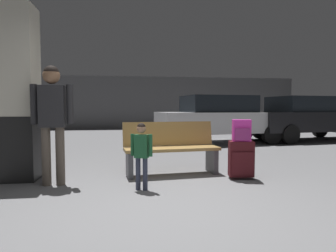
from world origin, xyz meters
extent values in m
cube|color=slate|center=(0.00, 4.00, -0.05)|extent=(18.00, 18.00, 0.10)
cube|color=#565658|center=(0.00, 12.86, 1.40)|extent=(18.00, 0.12, 2.80)
cube|color=black|center=(-2.11, 1.70, 0.50)|extent=(0.57, 0.57, 1.00)
cube|color=beige|center=(-2.11, 1.70, 1.85)|extent=(0.56, 0.56, 1.70)
cube|color=#9E7A42|center=(0.32, 1.68, 0.44)|extent=(1.64, 0.60, 0.05)
cube|color=#9E7A42|center=(0.29, 1.93, 0.68)|extent=(1.60, 0.28, 0.42)
cube|color=#4C4C51|center=(-0.40, 1.60, 0.21)|extent=(0.12, 0.41, 0.41)
cube|color=#4C4C51|center=(1.03, 1.75, 0.21)|extent=(0.12, 0.41, 0.41)
cube|color=#471419|center=(1.36, 1.23, 0.32)|extent=(0.41, 0.25, 0.56)
cube|color=#471419|center=(1.34, 1.11, 0.26)|extent=(0.34, 0.07, 0.36)
cube|color=#A5A5AA|center=(1.37, 1.30, 0.59)|extent=(0.14, 0.04, 0.02)
cylinder|color=black|center=(1.21, 1.33, 0.02)|extent=(0.02, 0.05, 0.04)
cylinder|color=black|center=(1.53, 1.29, 0.02)|extent=(0.02, 0.05, 0.04)
cube|color=#D833A5|center=(1.36, 1.23, 0.77)|extent=(0.31, 0.22, 0.34)
cube|color=#8E2B70|center=(1.33, 1.13, 0.72)|extent=(0.23, 0.08, 0.19)
cylinder|color=black|center=(1.36, 1.23, 0.93)|extent=(0.06, 0.04, 0.02)
cylinder|color=#33384C|center=(-0.19, 0.79, 0.22)|extent=(0.07, 0.07, 0.45)
cylinder|color=#33384C|center=(-0.29, 0.83, 0.22)|extent=(0.07, 0.07, 0.45)
cube|color=#1E5933|center=(-0.24, 0.81, 0.61)|extent=(0.21, 0.17, 0.32)
cylinder|color=#1E5933|center=(-0.12, 0.76, 0.62)|extent=(0.05, 0.05, 0.30)
cylinder|color=#1E5933|center=(-0.36, 0.86, 0.62)|extent=(0.05, 0.05, 0.30)
sphere|color=#A87A5B|center=(-0.24, 0.81, 0.85)|extent=(0.13, 0.13, 0.13)
sphere|color=black|center=(-0.24, 0.81, 0.87)|extent=(0.12, 0.12, 0.12)
cylinder|color=white|center=(-0.27, 0.92, 0.62)|extent=(0.06, 0.06, 0.10)
cylinder|color=red|center=(-0.27, 0.92, 0.70)|extent=(0.01, 0.01, 0.06)
cylinder|color=brown|center=(-1.40, 1.25, 0.43)|extent=(0.13, 0.13, 0.85)
cylinder|color=brown|center=(-1.60, 1.25, 0.43)|extent=(0.13, 0.13, 0.85)
cube|color=#232326|center=(-1.50, 1.25, 1.15)|extent=(0.35, 0.21, 0.60)
cylinder|color=#232326|center=(-1.25, 1.25, 1.18)|extent=(0.10, 0.10, 0.57)
cylinder|color=#232326|center=(-1.75, 1.25, 1.18)|extent=(0.10, 0.10, 0.57)
sphere|color=brown|center=(-1.50, 1.25, 1.59)|extent=(0.24, 0.24, 0.24)
sphere|color=black|center=(-1.50, 1.25, 1.63)|extent=(0.22, 0.22, 0.22)
cube|color=silver|center=(2.61, 5.98, 0.67)|extent=(4.28, 2.21, 0.64)
cube|color=black|center=(2.46, 5.96, 1.25)|extent=(2.28, 1.79, 0.52)
cylinder|color=black|center=(3.79, 6.94, 0.30)|extent=(0.62, 0.27, 0.60)
cylinder|color=black|center=(4.00, 5.35, 0.30)|extent=(0.62, 0.27, 0.60)
cylinder|color=black|center=(1.21, 6.61, 0.30)|extent=(0.62, 0.27, 0.60)
cylinder|color=black|center=(1.42, 5.02, 0.30)|extent=(0.62, 0.27, 0.60)
cube|color=black|center=(5.76, 6.28, 0.67)|extent=(4.29, 2.23, 0.64)
cube|color=black|center=(5.61, 6.26, 1.25)|extent=(2.29, 1.81, 0.52)
cylinder|color=black|center=(6.94, 7.25, 0.30)|extent=(0.62, 0.28, 0.60)
cylinder|color=black|center=(4.37, 6.90, 0.30)|extent=(0.62, 0.28, 0.60)
cylinder|color=black|center=(4.58, 5.31, 0.30)|extent=(0.62, 0.28, 0.60)
camera|label=1|loc=(-0.44, -3.24, 1.13)|focal=31.80mm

